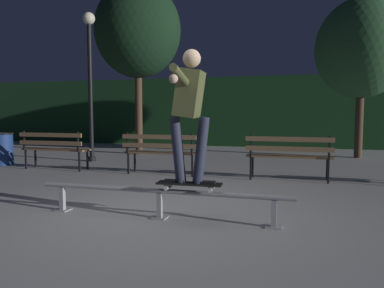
% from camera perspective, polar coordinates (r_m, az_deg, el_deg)
% --- Properties ---
extents(ground_plane, '(90.00, 90.00, 0.00)m').
position_cam_1_polar(ground_plane, '(4.70, -4.55, -11.02)').
color(ground_plane, '#ADAAA8').
extents(hedge_backdrop, '(24.00, 1.20, 2.68)m').
position_cam_1_polar(hedge_backdrop, '(14.76, 9.50, 4.94)').
color(hedge_backdrop, '#193D1E').
rests_on(hedge_backdrop, ground).
extents(grind_rail, '(3.21, 0.18, 0.37)m').
position_cam_1_polar(grind_rail, '(4.53, -5.07, -8.03)').
color(grind_rail, '#9E9EA3').
rests_on(grind_rail, ground).
extents(skateboard, '(0.79, 0.23, 0.09)m').
position_cam_1_polar(skateboard, '(4.38, -0.42, -6.23)').
color(skateboard, black).
rests_on(skateboard, grind_rail).
extents(skateboarder, '(0.62, 1.41, 1.56)m').
position_cam_1_polar(skateboarder, '(4.30, -0.39, 6.11)').
color(skateboarder, black).
rests_on(skateboarder, skateboard).
extents(park_bench_leftmost, '(1.60, 0.43, 0.88)m').
position_cam_1_polar(park_bench_leftmost, '(8.88, -20.63, -0.33)').
color(park_bench_leftmost, black).
rests_on(park_bench_leftmost, ground).
extents(park_bench_left_center, '(1.60, 0.43, 0.88)m').
position_cam_1_polar(park_bench_left_center, '(7.65, -4.87, -0.81)').
color(park_bench_left_center, black).
rests_on(park_bench_left_center, ground).
extents(park_bench_right_center, '(1.60, 0.43, 0.88)m').
position_cam_1_polar(park_bench_right_center, '(7.17, 14.78, -1.32)').
color(park_bench_right_center, black).
rests_on(park_bench_right_center, ground).
extents(tree_far_right, '(2.56, 2.56, 4.52)m').
position_cam_1_polar(tree_far_right, '(11.76, 24.83, 13.28)').
color(tree_far_right, '#4C3828').
rests_on(tree_far_right, ground).
extents(tree_far_left, '(2.65, 2.65, 5.29)m').
position_cam_1_polar(tree_far_left, '(11.98, -8.40, 16.96)').
color(tree_far_left, '#4C3828').
rests_on(tree_far_left, ground).
extents(lamp_post_left, '(0.32, 0.32, 3.90)m').
position_cam_1_polar(lamp_post_left, '(10.22, -15.54, 11.35)').
color(lamp_post_left, black).
rests_on(lamp_post_left, ground).
extents(trash_can, '(0.52, 0.52, 0.80)m').
position_cam_1_polar(trash_can, '(10.24, -27.28, -0.61)').
color(trash_can, navy).
rests_on(trash_can, ground).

